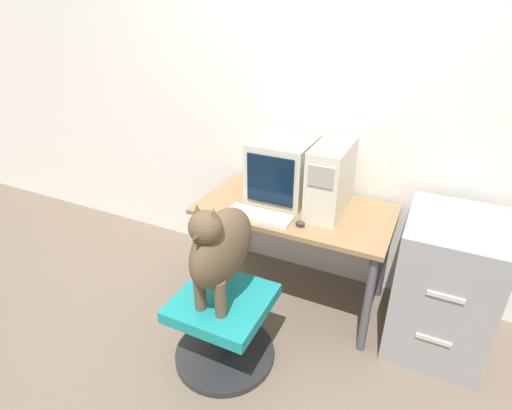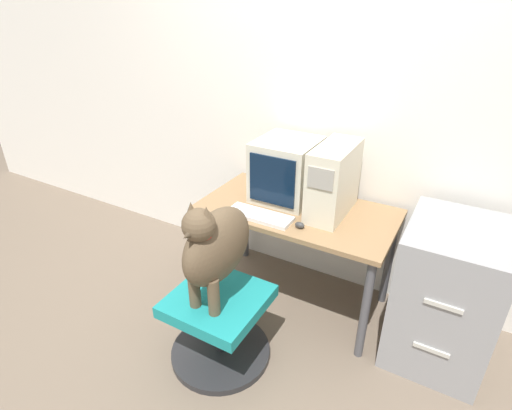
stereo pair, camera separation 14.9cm
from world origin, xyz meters
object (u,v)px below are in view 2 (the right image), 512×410
dog (215,245)px  filing_cabinet (445,294)px  office_chair (219,324)px  crt_monitor (286,170)px  pc_tower (333,180)px  keyboard (260,215)px

dog → filing_cabinet: bearing=31.6°
dog → filing_cabinet: 1.31m
office_chair → crt_monitor: bearing=88.8°
crt_monitor → filing_cabinet: 1.17m
pc_tower → dog: 0.83m
keyboard → dog: (-0.00, -0.46, 0.04)m
pc_tower → keyboard: pc_tower is taller
pc_tower → office_chair: bearing=-115.5°
pc_tower → dog: pc_tower is taller
filing_cabinet → keyboard: bearing=-169.2°
keyboard → pc_tower: bearing=38.0°
crt_monitor → filing_cabinet: (1.06, -0.12, -0.49)m
crt_monitor → keyboard: size_ratio=1.00×
pc_tower → office_chair: size_ratio=0.78×
filing_cabinet → office_chair: bearing=-148.3°
crt_monitor → dog: 0.79m
dog → pc_tower: bearing=64.3°
crt_monitor → office_chair: size_ratio=0.70×
pc_tower → filing_cabinet: bearing=-5.4°
crt_monitor → pc_tower: 0.34m
office_chair → filing_cabinet: filing_cabinet is taller
crt_monitor → filing_cabinet: bearing=-6.4°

